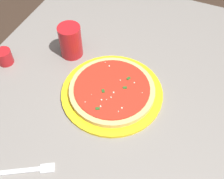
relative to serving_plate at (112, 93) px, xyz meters
The scene contains 7 objects.
ground_plane 0.75m from the serving_plate, 28.15° to the right, with size 5.00×5.00×0.00m, color #38281E.
restaurant_table 0.13m from the serving_plate, 28.15° to the right, with size 1.11×0.92×0.75m.
serving_plate is the anchor object (origin of this frame).
pizza 0.01m from the serving_plate, 146.59° to the right, with size 0.26×0.26×0.02m.
cup_tall_drink 0.23m from the serving_plate, 61.34° to the left, with size 0.07×0.07×0.11m, color #B2191E.
cup_small_sauce 0.38m from the serving_plate, 92.69° to the left, with size 0.05×0.05×0.05m, color #B2191E.
fork 0.33m from the serving_plate, 160.96° to the left, with size 0.11×0.17×0.00m.
Camera 1 is at (-0.50, -0.19, 1.42)m, focal length 44.88 mm.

